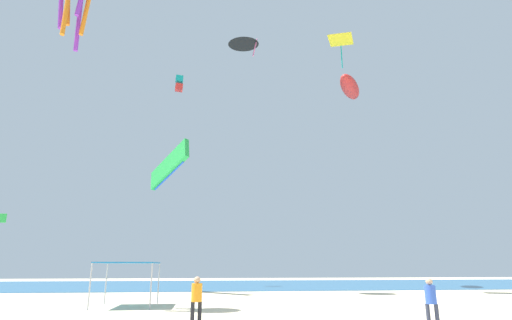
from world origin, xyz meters
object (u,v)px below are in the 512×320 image
object	(u,v)px
canopy_tent	(129,264)
person_leftmost	(431,298)
kite_delta_black	(243,42)
kite_inflatable_red	(350,87)
kite_parafoil_green	(169,166)
kite_box_teal	(179,84)
kite_diamond_yellow	(341,41)
person_near_tent	(197,296)

from	to	relation	value
canopy_tent	person_leftmost	size ratio (longest dim) A/B	2.07
kite_delta_black	kite_inflatable_red	world-z (taller)	kite_inflatable_red
kite_parafoil_green	kite_box_teal	world-z (taller)	kite_box_teal
person_leftmost	kite_diamond_yellow	bearing A→B (deg)	101.37
kite_delta_black	kite_inflatable_red	size ratio (longest dim) A/B	0.61
canopy_tent	kite_parafoil_green	size ratio (longest dim) A/B	0.63
kite_delta_black	kite_parafoil_green	distance (m)	13.34
canopy_tent	kite_diamond_yellow	distance (m)	27.90
canopy_tent	person_near_tent	world-z (taller)	canopy_tent
kite_box_teal	canopy_tent	bearing A→B (deg)	174.35
person_near_tent	kite_inflatable_red	distance (m)	37.05
kite_diamond_yellow	kite_parafoil_green	distance (m)	19.73
kite_diamond_yellow	person_near_tent	bearing A→B (deg)	-10.19
canopy_tent	kite_parafoil_green	xyz separation A→B (m)	(0.71, 10.96, 8.04)
kite_diamond_yellow	person_leftmost	bearing A→B (deg)	13.29
kite_delta_black	kite_box_teal	size ratio (longest dim) A/B	2.11
person_leftmost	kite_inflatable_red	size ratio (longest dim) A/B	0.25
canopy_tent	person_near_tent	distance (m)	7.80
canopy_tent	kite_box_teal	size ratio (longest dim) A/B	1.76
canopy_tent	kite_inflatable_red	distance (m)	34.05
kite_inflatable_red	kite_delta_black	bearing A→B (deg)	-25.88
kite_diamond_yellow	kite_delta_black	distance (m)	9.22
kite_box_teal	kite_inflatable_red	bearing A→B (deg)	-104.78
kite_diamond_yellow	kite_parafoil_green	bearing A→B (deg)	-67.13
kite_inflatable_red	kite_box_teal	bearing A→B (deg)	-68.28
kite_delta_black	kite_parafoil_green	world-z (taller)	kite_delta_black
canopy_tent	person_near_tent	xyz separation A→B (m)	(3.72, -6.76, -1.14)
kite_diamond_yellow	kite_parafoil_green	size ratio (longest dim) A/B	0.58
person_near_tent	kite_parafoil_green	xyz separation A→B (m)	(-3.02, 17.72, 9.19)
person_near_tent	person_leftmost	xyz separation A→B (m)	(8.18, -1.63, -0.03)
person_near_tent	canopy_tent	bearing A→B (deg)	-89.13
canopy_tent	kite_inflatable_red	world-z (taller)	kite_inflatable_red
kite_diamond_yellow	kite_box_teal	xyz separation A→B (m)	(-15.81, 12.11, 0.50)
kite_delta_black	kite_box_teal	bearing A→B (deg)	-25.90
person_near_tent	kite_inflatable_red	world-z (taller)	kite_inflatable_red
kite_inflatable_red	kite_parafoil_green	bearing A→B (deg)	-36.22
kite_parafoil_green	kite_inflatable_red	distance (m)	24.07
kite_diamond_yellow	kite_inflatable_red	world-z (taller)	kite_inflatable_red
kite_box_teal	person_leftmost	bearing A→B (deg)	-164.24
person_near_tent	kite_inflatable_red	size ratio (longest dim) A/B	0.25
person_near_tent	kite_inflatable_red	bearing A→B (deg)	-150.37
person_leftmost	kite_inflatable_red	bearing A→B (deg)	97.37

